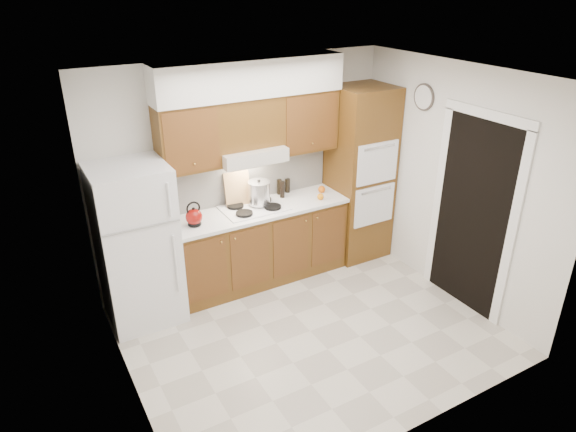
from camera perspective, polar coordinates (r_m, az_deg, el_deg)
The scene contains 26 objects.
floor at distance 5.50m, azimuth 2.46°, elevation -12.65°, with size 3.60×3.60×0.00m, color beige.
ceiling at distance 4.42m, azimuth 3.10°, elevation 15.06°, with size 3.60×3.60×0.00m, color white.
wall_back at distance 6.04m, azimuth -4.89°, elevation 5.00°, with size 3.60×0.02×2.60m, color silver.
wall_left at distance 4.24m, azimuth -18.41°, elevation -5.52°, with size 0.02×3.00×2.60m, color silver.
wall_right at distance 5.91m, azimuth 17.71°, elevation 3.40°, with size 0.02×3.00×2.60m, color silver.
fridge at distance 5.50m, azimuth -16.45°, elevation -3.14°, with size 0.75×0.72×1.72m, color white.
base_cabinets at distance 6.15m, azimuth -3.19°, elevation -3.25°, with size 2.11×0.60×0.90m, color brown.
countertop at distance 5.93m, azimuth -3.26°, elevation 0.70°, with size 2.13×0.62×0.04m, color white.
backsplash at distance 6.06m, azimuth -4.58°, elevation 4.29°, with size 2.11×0.03×0.56m, color white.
oven_cabinet at distance 6.55m, azimuth 7.92°, elevation 4.62°, with size 0.70×0.65×2.20m, color brown.
upper_cab_left at distance 5.47m, azimuth -11.21°, elevation 8.53°, with size 0.63×0.33×0.70m, color brown.
upper_cab_right at distance 6.06m, azimuth 1.83°, elevation 10.59°, with size 0.73×0.33×0.70m, color brown.
range_hood at distance 5.74m, azimuth -4.25°, elevation 6.86°, with size 0.75×0.45×0.15m, color silver.
upper_cab_over_hood at distance 5.70m, azimuth -4.63°, elevation 10.37°, with size 0.75×0.33×0.55m, color brown.
soffit at distance 5.60m, azimuth -4.26°, elevation 15.11°, with size 2.13×0.36×0.40m, color silver.
cooktop at distance 5.92m, azimuth -3.78°, elevation 0.90°, with size 0.74×0.50×0.01m, color white.
doorway at distance 5.79m, azimuth 19.77°, elevation -0.07°, with size 0.02×0.90×2.10m, color black.
wall_clock at distance 6.03m, azimuth 14.87°, elevation 12.65°, with size 0.30×0.30×0.02m, color #3F3833.
kettle at distance 5.55m, azimuth -10.41°, elevation -0.10°, with size 0.18×0.18×0.18m, color maroon.
cutting_board at distance 5.95m, azimuth -5.64°, elevation 3.02°, with size 0.30×0.02×0.40m, color tan.
stock_pot at distance 5.92m, azimuth -3.23°, elevation 2.57°, with size 0.25×0.25×0.26m, color silver.
condiment_a at distance 6.17m, azimuth -0.64°, elevation 2.97°, with size 0.06×0.06×0.20m, color black.
condiment_b at distance 6.27m, azimuth -0.98°, elevation 3.26°, with size 0.06×0.06×0.19m, color black.
condiment_c at distance 6.33m, azimuth -0.05°, elevation 3.41°, with size 0.06×0.06×0.17m, color black.
orange_near at distance 6.14m, azimuth 3.62°, elevation 2.16°, with size 0.08×0.08×0.08m, color orange.
orange_far at distance 6.34m, azimuth 3.76°, elevation 2.98°, with size 0.09×0.09×0.09m, color #E54A0C.
Camera 1 is at (-2.35, -3.66, 3.37)m, focal length 32.00 mm.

